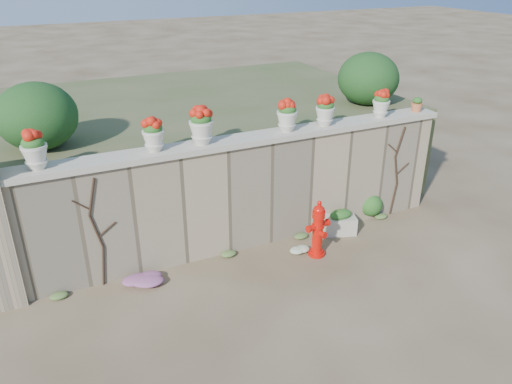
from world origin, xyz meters
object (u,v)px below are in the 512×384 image
terracotta_pot (417,105)px  fire_hydrant (318,229)px  planter_box (340,222)px  urn_pot_0 (34,150)px

terracotta_pot → fire_hydrant: bearing=-161.4°
planter_box → terracotta_pot: bearing=31.4°
fire_hydrant → planter_box: fire_hydrant is taller
fire_hydrant → planter_box: size_ratio=1.60×
planter_box → urn_pot_0: size_ratio=1.16×
urn_pot_0 → terracotta_pot: bearing=-0.0°
terracotta_pot → urn_pot_0: bearing=180.0°
urn_pot_0 → planter_box: bearing=-4.8°
fire_hydrant → urn_pot_0: urn_pot_0 is taller
terracotta_pot → planter_box: bearing=-167.4°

